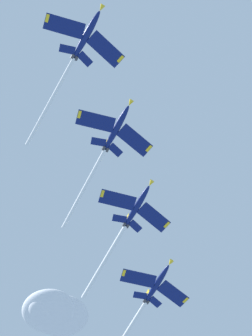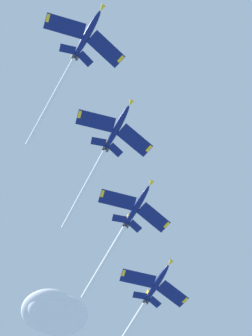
# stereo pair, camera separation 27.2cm
# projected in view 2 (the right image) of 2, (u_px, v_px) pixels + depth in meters

# --- Properties ---
(jet_lead) EXTENTS (34.41, 19.50, 10.72)m
(jet_lead) POSITION_uv_depth(u_px,v_px,m) (77.00, 54.00, 149.50)
(jet_lead) COLOR navy
(jet_second) EXTENTS (33.34, 19.43, 10.74)m
(jet_second) POSITION_uv_depth(u_px,v_px,m) (108.00, 144.00, 157.62)
(jet_second) COLOR navy
(jet_third) EXTENTS (33.78, 19.49, 10.85)m
(jet_third) POSITION_uv_depth(u_px,v_px,m) (125.00, 226.00, 166.49)
(jet_third) COLOR navy
(jet_fourth) EXTENTS (37.21, 19.50, 10.51)m
(jet_fourth) POSITION_uv_depth(u_px,v_px,m) (144.00, 304.00, 173.54)
(jet_fourth) COLOR navy
(cloud_west) EXTENTS (21.82, 24.97, 9.59)m
(cloud_west) POSITION_uv_depth(u_px,v_px,m) (52.00, 313.00, 244.42)
(cloud_west) COLOR white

